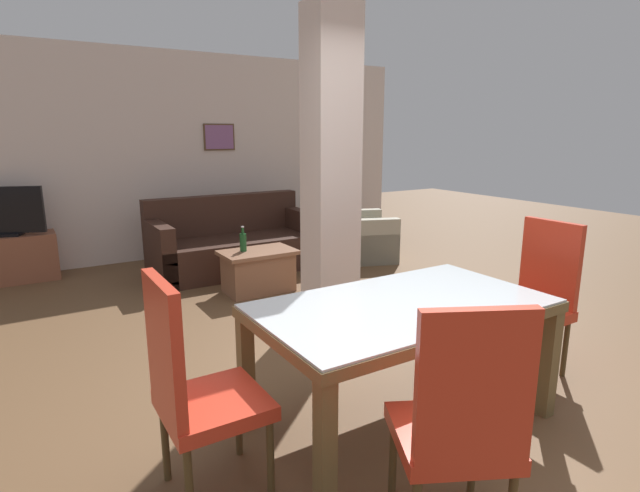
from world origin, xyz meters
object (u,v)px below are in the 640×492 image
object	(u,v)px
coffee_table	(258,271)
dining_table	(402,326)
dining_chair_near_left	(460,420)
floor_lamp	(348,144)
dining_chair_head_right	(537,293)
sofa	(234,246)
armchair	(356,238)
tv_stand	(8,259)
tv_screen	(1,212)
bottle	(243,242)
dining_chair_head_left	(194,384)

from	to	relation	value
coffee_table	dining_table	bearing A→B (deg)	-96.95
dining_chair_near_left	floor_lamp	size ratio (longest dim) A/B	0.61
dining_chair_head_right	sofa	world-z (taller)	dining_chair_head_right
armchair	tv_stand	size ratio (longest dim) A/B	1.19
tv_screen	floor_lamp	bearing A→B (deg)	-165.28
armchair	bottle	size ratio (longest dim) A/B	4.45
armchair	floor_lamp	world-z (taller)	floor_lamp
tv_screen	floor_lamp	size ratio (longest dim) A/B	0.47
armchair	bottle	bearing A→B (deg)	-51.67
dining_chair_head_right	tv_stand	world-z (taller)	dining_chair_head_right
dining_table	armchair	world-z (taller)	armchair
bottle	tv_stand	world-z (taller)	bottle
armchair	sofa	bearing A→B (deg)	-79.23
dining_chair_head_left	sofa	size ratio (longest dim) A/B	0.54
armchair	tv_stand	distance (m)	4.16
dining_table	dining_chair_head_right	world-z (taller)	dining_chair_head_right
dining_table	dining_chair_head_right	distance (m)	1.23
dining_chair_head_left	coffee_table	size ratio (longest dim) A/B	1.39
floor_lamp	tv_stand	bearing A→B (deg)	174.09
dining_table	dining_chair_near_left	size ratio (longest dim) A/B	1.55
dining_chair_head_left	tv_stand	xyz separation A→B (m)	(-0.72, 4.46, -0.30)
dining_chair_head_right	tv_screen	xyz separation A→B (m)	(-3.17, 4.46, 0.23)
dining_chair_near_left	armchair	world-z (taller)	dining_chair_near_left
dining_table	tv_screen	distance (m)	4.86
dining_chair_head_right	armchair	distance (m)	3.43
dining_chair_near_left	coffee_table	distance (m)	3.59
dining_chair_head_right	armchair	world-z (taller)	dining_chair_head_right
sofa	dining_chair_head_right	bearing A→B (deg)	102.53
sofa	tv_stand	world-z (taller)	sofa
dining_chair_head_right	floor_lamp	size ratio (longest dim) A/B	0.61
coffee_table	floor_lamp	world-z (taller)	floor_lamp
dining_table	tv_stand	distance (m)	4.87
dining_chair_near_left	tv_stand	world-z (taller)	dining_chair_near_left
dining_table	dining_chair_head_left	world-z (taller)	dining_chair_head_left
coffee_table	bottle	size ratio (longest dim) A/B	2.92
dining_chair_head_left	dining_chair_near_left	xyz separation A→B (m)	(0.80, -0.83, 0.00)
dining_chair_head_left	tv_stand	world-z (taller)	dining_chair_head_left
floor_lamp	tv_screen	bearing A→B (deg)	174.09
dining_chair_head_left	armchair	bearing A→B (deg)	135.34
coffee_table	bottle	distance (m)	0.35
dining_chair_head_right	dining_chair_near_left	xyz separation A→B (m)	(-1.65, -0.83, 0.00)
sofa	tv_screen	bearing A→B (deg)	-19.62
armchair	tv_screen	xyz separation A→B (m)	(-4.00, 1.14, 0.54)
tv_stand	dining_chair_head_right	bearing A→B (deg)	-54.58
dining_chair_head_left	dining_chair_head_right	bearing A→B (deg)	90.00
bottle	sofa	bearing A→B (deg)	74.71
dining_chair_head_right	dining_chair_near_left	distance (m)	1.84
dining_chair_head_left	floor_lamp	bearing A→B (deg)	137.91
armchair	floor_lamp	size ratio (longest dim) A/B	0.66
coffee_table	floor_lamp	distance (m)	2.78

